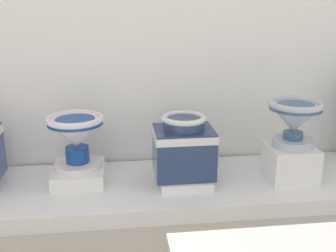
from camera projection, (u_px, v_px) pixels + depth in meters
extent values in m
cube|color=white|center=(184.00, 187.00, 2.77)|extent=(3.48, 0.78, 0.10)
cube|color=white|center=(79.00, 174.00, 2.74)|extent=(0.33, 0.38, 0.09)
cylinder|color=white|center=(78.00, 165.00, 2.72)|extent=(0.31, 0.31, 0.04)
cylinder|color=navy|center=(78.00, 154.00, 2.70)|extent=(0.15, 0.15, 0.11)
cone|color=white|center=(76.00, 133.00, 2.65)|extent=(0.36, 0.36, 0.19)
cylinder|color=navy|center=(75.00, 122.00, 2.63)|extent=(0.36, 0.36, 0.03)
torus|color=white|center=(75.00, 119.00, 2.63)|extent=(0.37, 0.37, 0.04)
cylinder|color=navy|center=(75.00, 120.00, 2.63)|extent=(0.25, 0.25, 0.01)
cube|color=white|center=(183.00, 178.00, 2.73)|extent=(0.33, 0.37, 0.05)
cube|color=navy|center=(184.00, 152.00, 2.67)|extent=(0.38, 0.32, 0.31)
cube|color=white|center=(184.00, 134.00, 2.64)|extent=(0.39, 0.33, 0.05)
cylinder|color=navy|center=(184.00, 124.00, 2.61)|extent=(0.26, 0.26, 0.07)
torus|color=white|center=(184.00, 118.00, 2.60)|extent=(0.29, 0.29, 0.04)
cube|color=white|center=(290.00, 163.00, 2.73)|extent=(0.31, 0.29, 0.23)
cylinder|color=#B2BFCE|center=(292.00, 143.00, 2.69)|extent=(0.26, 0.26, 0.06)
cylinder|color=#34567F|center=(293.00, 135.00, 2.68)|extent=(0.13, 0.13, 0.05)
cone|color=#B2BFCE|center=(295.00, 118.00, 2.64)|extent=(0.34, 0.34, 0.19)
cylinder|color=#34567F|center=(296.00, 107.00, 2.62)|extent=(0.33, 0.33, 0.03)
torus|color=#B2BFCE|center=(296.00, 104.00, 2.62)|extent=(0.35, 0.35, 0.04)
cylinder|color=#34567F|center=(296.00, 105.00, 2.62)|extent=(0.24, 0.24, 0.01)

